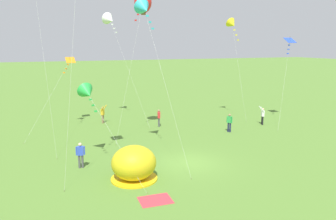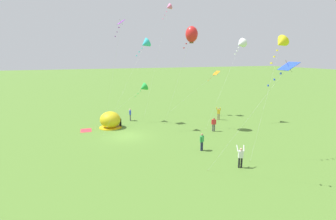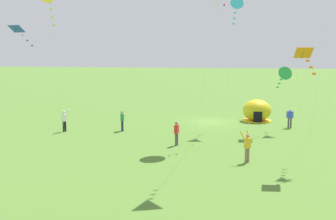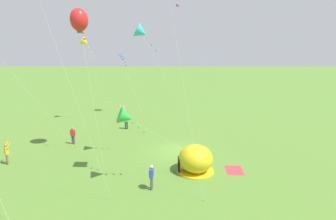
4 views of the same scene
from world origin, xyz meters
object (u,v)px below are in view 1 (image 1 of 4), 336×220
(person_with_toddler, at_px, (229,122))
(kite_green, at_px, (87,93))
(person_far_back, at_px, (81,154))
(kite_white, at_px, (110,20))
(popup_tent, at_px, (134,164))
(kite_red, at_px, (143,2))
(person_arms_raised, at_px, (103,114))
(kite_cyan, at_px, (144,9))
(kite_blue, at_px, (290,42))
(person_near_tent, at_px, (159,117))
(person_flying_kite, at_px, (263,115))
(kite_yellow, at_px, (232,24))
(kite_orange, at_px, (69,63))

(person_with_toddler, relative_size, kite_green, 0.22)
(person_far_back, xyz_separation_m, kite_white, (5.27, 14.02, 9.59))
(popup_tent, height_order, kite_red, kite_red)
(person_arms_raised, height_order, kite_white, kite_white)
(kite_green, xyz_separation_m, kite_red, (5.59, 4.59, 6.79))
(kite_white, xyz_separation_m, kite_cyan, (-0.42, -12.98, -0.15))
(person_arms_raised, bearing_deg, kite_red, -64.72)
(popup_tent, height_order, kite_blue, kite_blue)
(kite_white, bearing_deg, kite_red, -81.20)
(person_near_tent, distance_m, kite_blue, 15.42)
(kite_white, bearing_deg, person_flying_kite, -33.10)
(person_far_back, height_order, person_arms_raised, person_arms_raised)
(kite_white, xyz_separation_m, kite_green, (-4.39, -12.30, -5.83))
(person_near_tent, bearing_deg, kite_blue, -10.88)
(kite_red, bearing_deg, person_flying_kite, -4.76)
(person_flying_kite, bearing_deg, kite_blue, 10.29)
(popup_tent, bearing_deg, person_arms_raised, 86.04)
(person_with_toddler, xyz_separation_m, kite_cyan, (-9.15, -3.09, 9.44))
(person_far_back, distance_m, kite_green, 4.22)
(person_with_toddler, distance_m, kite_white, 16.31)
(person_flying_kite, relative_size, kite_blue, 0.21)
(person_far_back, relative_size, kite_blue, 0.19)
(person_with_toddler, distance_m, kite_yellow, 11.17)
(person_near_tent, relative_size, kite_green, 0.22)
(kite_green, bearing_deg, popup_tent, -69.17)
(person_with_toddler, relative_size, person_arms_raised, 0.91)
(person_flying_kite, height_order, person_arms_raised, same)
(kite_white, bearing_deg, person_with_toddler, -48.58)
(person_flying_kite, xyz_separation_m, person_far_back, (-18.65, -5.29, -0.03))
(kite_yellow, xyz_separation_m, kite_cyan, (-12.55, -8.50, 0.28))
(kite_green, bearing_deg, person_near_tent, 41.03)
(person_near_tent, relative_size, person_far_back, 1.00)
(kite_blue, distance_m, kite_orange, 22.39)
(kite_cyan, bearing_deg, popup_tent, -117.14)
(person_arms_raised, xyz_separation_m, kite_blue, (18.23, -6.11, 7.21))
(person_with_toddler, bearing_deg, person_arms_raised, 142.35)
(kite_blue, relative_size, kite_cyan, 0.79)
(kite_blue, height_order, kite_cyan, kite_cyan)
(person_arms_raised, distance_m, kite_blue, 20.53)
(kite_green, bearing_deg, person_with_toddler, 10.38)
(person_with_toddler, distance_m, kite_orange, 16.68)
(kite_red, bearing_deg, person_near_tent, 44.90)
(kite_red, bearing_deg, popup_tent, -111.65)
(person_flying_kite, relative_size, kite_white, 0.17)
(kite_orange, bearing_deg, person_with_toddler, -33.42)
(person_near_tent, distance_m, person_with_toddler, 6.91)
(person_with_toddler, bearing_deg, person_far_back, -163.59)
(person_arms_raised, distance_m, kite_yellow, 16.59)
(person_flying_kite, relative_size, person_near_tent, 1.10)
(kite_cyan, bearing_deg, person_near_tent, 63.03)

